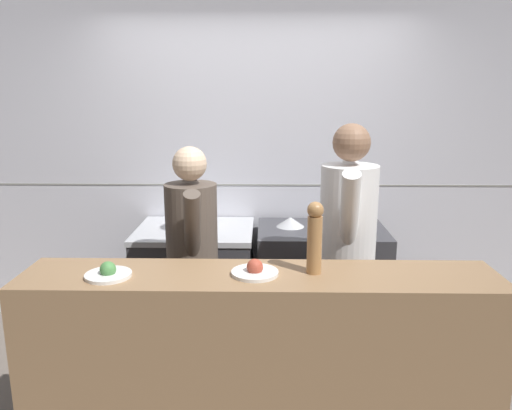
% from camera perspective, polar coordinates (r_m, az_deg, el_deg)
% --- Properties ---
extents(wall_back_tiled, '(8.00, 0.06, 2.60)m').
position_cam_1_polar(wall_back_tiled, '(4.09, -0.02, 4.46)').
color(wall_back_tiled, silver).
rests_on(wall_back_tiled, ground_plane).
extents(oven_range, '(0.88, 0.71, 0.88)m').
position_cam_1_polar(oven_range, '(3.97, -6.85, -8.80)').
color(oven_range, '#38383D').
rests_on(oven_range, ground_plane).
extents(prep_counter, '(0.97, 0.65, 0.88)m').
position_cam_1_polar(prep_counter, '(3.96, 7.37, -8.92)').
color(prep_counter, '#38383D').
rests_on(prep_counter, ground_plane).
extents(pass_counter, '(2.41, 0.45, 1.02)m').
position_cam_1_polar(pass_counter, '(2.74, 0.41, -17.93)').
color(pass_counter, '#93704C').
rests_on(pass_counter, ground_plane).
extents(stock_pot, '(0.27, 0.27, 0.17)m').
position_cam_1_polar(stock_pot, '(3.79, -7.71, -1.43)').
color(stock_pot, '#B7BABF').
rests_on(stock_pot, oven_range).
extents(mixing_bowl_steel, '(0.21, 0.21, 0.07)m').
position_cam_1_polar(mixing_bowl_steel, '(3.84, 3.95, -1.93)').
color(mixing_bowl_steel, '#B7BABF').
rests_on(mixing_bowl_steel, prep_counter).
extents(plated_dish_main, '(0.23, 0.23, 0.08)m').
position_cam_1_polar(plated_dish_main, '(2.58, -16.54, -7.47)').
color(plated_dish_main, white).
rests_on(plated_dish_main, pass_counter).
extents(plated_dish_appetiser, '(0.24, 0.24, 0.08)m').
position_cam_1_polar(plated_dish_appetiser, '(2.51, -0.13, -7.52)').
color(plated_dish_appetiser, white).
rests_on(plated_dish_appetiser, pass_counter).
extents(pepper_mill, '(0.08, 0.08, 0.37)m').
position_cam_1_polar(pepper_mill, '(2.49, 6.72, -3.56)').
color(pepper_mill, '#AD7A47').
rests_on(pepper_mill, pass_counter).
extents(chef_head_cook, '(0.37, 0.69, 1.58)m').
position_cam_1_polar(chef_head_cook, '(3.18, -7.27, -5.99)').
color(chef_head_cook, black).
rests_on(chef_head_cook, ground_plane).
extents(chef_sous, '(0.40, 0.75, 1.72)m').
position_cam_1_polar(chef_sous, '(3.17, 10.36, -4.70)').
color(chef_sous, black).
rests_on(chef_sous, ground_plane).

